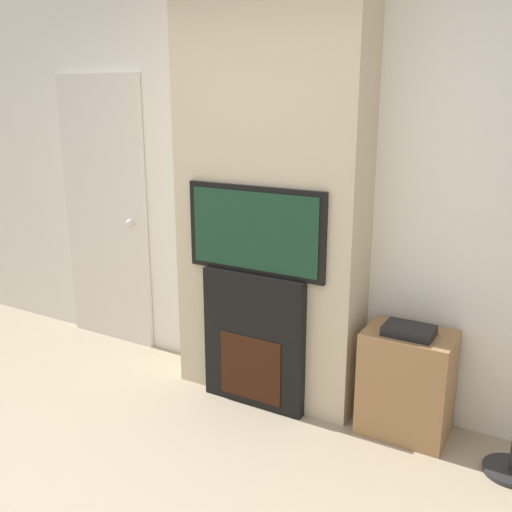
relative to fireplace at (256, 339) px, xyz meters
name	(u,v)px	position (x,y,z in m)	size (l,w,h in m)	color
wall_back	(285,184)	(0.00, 0.37, 0.92)	(6.00, 0.06, 2.70)	silver
chimney_breast	(270,188)	(0.00, 0.17, 0.92)	(1.19, 0.34, 2.70)	beige
fireplace	(256,339)	(0.00, 0.00, 0.00)	(0.68, 0.15, 0.86)	black
television	(256,230)	(0.00, 0.00, 0.70)	(0.91, 0.07, 0.53)	black
media_stand	(407,382)	(0.91, 0.13, -0.11)	(0.49, 0.35, 0.67)	#997047
entry_door	(105,213)	(-1.52, 0.31, 0.59)	(0.80, 0.09, 2.04)	silver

